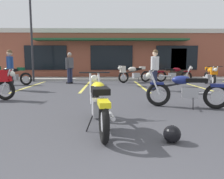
{
  "coord_description": "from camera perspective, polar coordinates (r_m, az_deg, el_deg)",
  "views": [
    {
      "loc": [
        -0.27,
        -1.43,
        1.2
      ],
      "look_at": [
        -0.17,
        3.56,
        0.55
      ],
      "focal_mm": 34.82,
      "sensor_mm": 36.0,
      "label": 1
    }
  ],
  "objects": [
    {
      "name": "painted_stall_lines",
      "position": [
        10.56,
        0.36,
        0.91
      ],
      "size": [
        13.47,
        4.8,
        0.01
      ],
      "color": "#DBCC4C",
      "rests_on": "ground_plane"
    },
    {
      "name": "person_by_back_row",
      "position": [
        11.93,
        -11.05,
        6.09
      ],
      "size": [
        0.41,
        0.57,
        1.68
      ],
      "color": "black",
      "rests_on": "ground_plane"
    },
    {
      "name": "brick_storefront_building",
      "position": [
        18.02,
        -0.24,
        9.13
      ],
      "size": [
        17.34,
        5.98,
        3.47
      ],
      "color": "brown",
      "rests_on": "ground_plane"
    },
    {
      "name": "motorcycle_silver_naked",
      "position": [
        5.95,
        18.81,
        -0.09
      ],
      "size": [
        2.07,
        0.87,
        0.98
      ],
      "color": "black",
      "rests_on": "ground_plane"
    },
    {
      "name": "helmet_on_pavement",
      "position": [
        3.4,
        15.48,
        -11.2
      ],
      "size": [
        0.26,
        0.26,
        0.26
      ],
      "color": "black",
      "rests_on": "ground_plane"
    },
    {
      "name": "motorcycle_green_cafe_racer",
      "position": [
        11.89,
        24.38,
        3.52
      ],
      "size": [
        0.79,
        2.09,
        0.98
      ],
      "color": "black",
      "rests_on": "ground_plane"
    },
    {
      "name": "person_in_shorts_foreground",
      "position": [
        9.12,
        11.17,
        5.72
      ],
      "size": [
        0.42,
        0.56,
        1.68
      ],
      "color": "black",
      "rests_on": "ground_plane"
    },
    {
      "name": "ground_plane",
      "position": [
        5.63,
        1.65,
        -4.88
      ],
      "size": [
        80.0,
        80.0,
        0.0
      ],
      "primitive_type": "plane",
      "color": "#3D3D42"
    },
    {
      "name": "sidewalk_kerb",
      "position": [
        14.14,
        -0.01,
        2.83
      ],
      "size": [
        22.0,
        1.8,
        0.14
      ],
      "primitive_type": "cube",
      "color": "#A8A59E",
      "rests_on": "ground_plane"
    },
    {
      "name": "motorcycle_red_sportbike",
      "position": [
        13.13,
        15.98,
        3.91
      ],
      "size": [
        2.11,
        0.69,
        0.98
      ],
      "color": "black",
      "rests_on": "ground_plane"
    },
    {
      "name": "motorcycle_foreground_classic",
      "position": [
        3.89,
        -3.48,
        -3.53
      ],
      "size": [
        0.73,
        2.1,
        0.98
      ],
      "color": "black",
      "rests_on": "ground_plane"
    },
    {
      "name": "parking_lot_lamp_post",
      "position": [
        13.79,
        -20.64,
        15.92
      ],
      "size": [
        0.24,
        0.76,
        5.21
      ],
      "color": "#2D2D33",
      "rests_on": "ground_plane"
    },
    {
      "name": "motorcycle_blue_standard",
      "position": [
        12.19,
        -25.23,
        3.55
      ],
      "size": [
        2.11,
        0.68,
        0.98
      ],
      "color": "black",
      "rests_on": "ground_plane"
    },
    {
      "name": "motorcycle_orange_scrambler",
      "position": [
        12.42,
        5.56,
        4.28
      ],
      "size": [
        2.0,
        1.09,
        0.98
      ],
      "color": "black",
      "rests_on": "ground_plane"
    },
    {
      "name": "person_in_black_shirt",
      "position": [
        9.96,
        -25.15,
        5.29
      ],
      "size": [
        0.36,
        0.6,
        1.68
      ],
      "color": "black",
      "rests_on": "ground_plane"
    }
  ]
}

